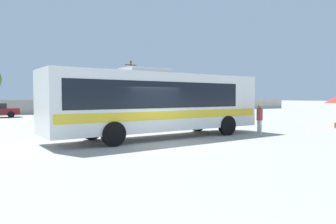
# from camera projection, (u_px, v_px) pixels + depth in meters

# --- Properties ---
(ground_plane) EXTENTS (300.00, 300.00, 0.00)m
(ground_plane) POSITION_uv_depth(u_px,v_px,m) (95.00, 125.00, 22.57)
(ground_plane) COLOR #A3A099
(perimeter_wall) EXTENTS (80.00, 0.30, 1.73)m
(perimeter_wall) POSITION_uv_depth(u_px,v_px,m) (53.00, 107.00, 38.09)
(perimeter_wall) COLOR #B2AD9E
(perimeter_wall) RESTS_ON ground_plane
(coach_bus_white_yellow) EXTENTS (11.63, 3.68, 3.44)m
(coach_bus_white_yellow) POSITION_uv_depth(u_px,v_px,m) (158.00, 101.00, 15.63)
(coach_bus_white_yellow) COLOR white
(coach_bus_white_yellow) RESTS_ON ground_plane
(attendant_by_bus_door) EXTENTS (0.35, 0.35, 1.63)m
(attendant_by_bus_door) POSITION_uv_depth(u_px,v_px,m) (260.00, 118.00, 17.06)
(attendant_by_bus_door) COLOR silver
(attendant_by_bus_door) RESTS_ON ground_plane
(parked_car_third_dark_blue) EXTENTS (4.24, 2.14, 1.43)m
(parked_car_third_dark_blue) POSITION_uv_depth(u_px,v_px,m) (61.00, 109.00, 35.09)
(parked_car_third_dark_blue) COLOR navy
(parked_car_third_dark_blue) RESTS_ON ground_plane
(parked_car_rightmost_grey) EXTENTS (4.25, 2.12, 1.50)m
(parked_car_rightmost_grey) POSITION_uv_depth(u_px,v_px,m) (124.00, 107.00, 38.10)
(parked_car_rightmost_grey) COLOR slate
(parked_car_rightmost_grey) RESTS_ON ground_plane
(utility_pole_near) EXTENTS (1.80, 0.25, 7.31)m
(utility_pole_near) POSITION_uv_depth(u_px,v_px,m) (131.00, 85.00, 45.61)
(utility_pole_near) COLOR #4C3823
(utility_pole_near) RESTS_ON ground_plane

